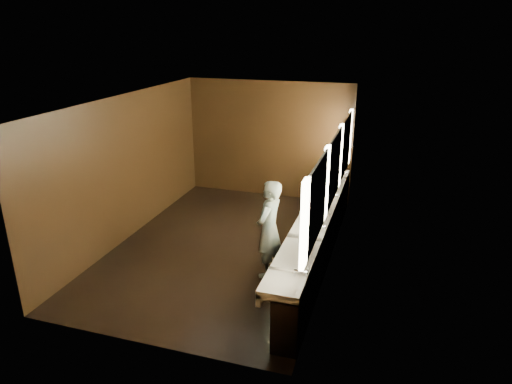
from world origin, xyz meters
The scene contains 10 objects.
floor centered at (0.00, 0.00, 0.00)m, with size 6.00×6.00×0.00m, color black.
ceiling centered at (0.00, 0.00, 2.80)m, with size 4.00×6.00×0.02m, color #2D2D2B.
wall_back centered at (0.00, 3.00, 1.40)m, with size 4.00×0.02×2.80m, color black.
wall_front centered at (0.00, -3.00, 1.40)m, with size 4.00×0.02×2.80m, color black.
wall_left centered at (-2.00, 0.00, 1.40)m, with size 0.02×6.00×2.80m, color black.
wall_right centered at (2.00, 0.00, 1.40)m, with size 0.02×6.00×2.80m, color black.
sink_counter centered at (1.79, 0.00, 0.50)m, with size 0.55×5.40×1.01m.
mirror_band centered at (1.98, 0.00, 1.75)m, with size 0.06×5.03×1.15m.
person centered at (1.08, -0.76, 0.84)m, with size 0.61×0.40×1.68m, color #8DC5D3.
trash_bin centered at (1.58, -1.10, 0.30)m, with size 0.38×0.38×0.59m, color black.
Camera 1 is at (2.90, -7.35, 4.02)m, focal length 32.00 mm.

